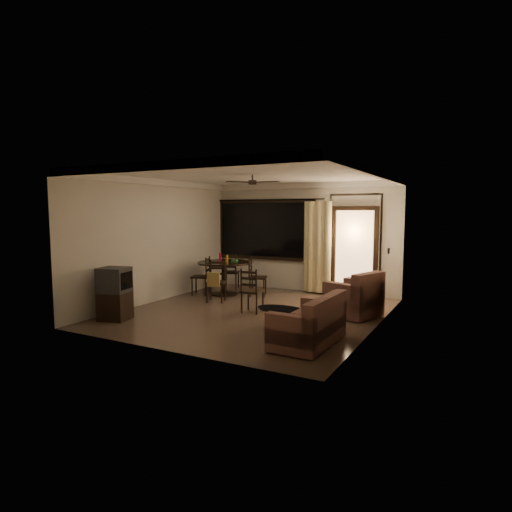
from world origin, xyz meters
The scene contains 12 objects.
ground centered at (0.00, 0.00, 0.00)m, with size 5.50×5.50×0.00m, color #7F6651.
room_shell centered at (0.59, 1.77, 1.83)m, with size 5.50×6.70×5.50m.
dining_table centered at (-1.53, 1.33, 0.65)m, with size 1.32×1.32×1.04m.
dining_chair_west centered at (-2.04, 1.05, 0.28)m, with size 0.54×0.54×0.95m.
dining_chair_east centered at (-0.74, 1.61, 0.28)m, with size 0.54×0.54×0.95m.
dining_chair_south centered at (-1.25, 0.52, 0.31)m, with size 0.54×0.57×0.95m.
dining_chair_north centered at (-1.80, 2.07, 0.28)m, with size 0.54×0.54×0.95m.
tv_cabinet centered at (-2.05, -1.76, 0.51)m, with size 0.63×0.59×1.01m.
sofa centered at (1.83, -1.44, 0.31)m, with size 0.81×1.46×0.77m.
armchair centered at (1.96, 0.66, 0.36)m, with size 1.11×1.11×0.88m.
coffee_table centered at (1.04, -0.88, 0.25)m, with size 0.86×0.52×0.38m.
side_chair centered at (-0.01, 0.00, 0.27)m, with size 0.44×0.44×0.92m.
Camera 1 is at (4.14, -7.58, 2.08)m, focal length 30.00 mm.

